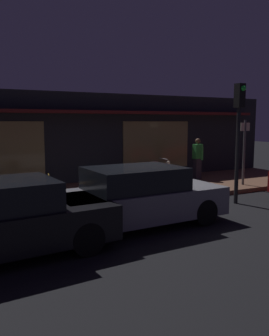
{
  "coord_description": "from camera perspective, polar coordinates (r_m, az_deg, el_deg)",
  "views": [
    {
      "loc": [
        -4.62,
        -7.87,
        2.49
      ],
      "look_at": [
        0.77,
        2.4,
        0.95
      ],
      "focal_mm": 37.48,
      "sensor_mm": 36.0,
      "label": 1
    }
  ],
  "objects": [
    {
      "name": "ground_plane",
      "position": [
        9.46,
        2.64,
        -7.7
      ],
      "size": [
        60.0,
        60.0,
        0.0
      ],
      "primitive_type": "plane",
      "color": "black"
    },
    {
      "name": "sidewalk_slab",
      "position": [
        12.06,
        -4.59,
        -4.02
      ],
      "size": [
        18.0,
        4.0,
        0.15
      ],
      "primitive_type": "cube",
      "color": "brown",
      "rests_on": "ground_plane"
    },
    {
      "name": "storefront_building",
      "position": [
        15.0,
        -9.76,
        4.83
      ],
      "size": [
        18.0,
        3.3,
        3.6
      ],
      "color": "black",
      "rests_on": "ground_plane"
    },
    {
      "name": "motorcycle",
      "position": [
        13.05,
        2.89,
        -0.56
      ],
      "size": [
        1.7,
        0.55,
        0.97
      ],
      "color": "black",
      "rests_on": "sidewalk_slab"
    },
    {
      "name": "bicycle_parked",
      "position": [
        9.96,
        -16.13,
        -4.22
      ],
      "size": [
        1.63,
        0.49,
        0.91
      ],
      "color": "black",
      "rests_on": "sidewalk_slab"
    },
    {
      "name": "person_bystander",
      "position": [
        14.46,
        10.21,
        1.64
      ],
      "size": [
        0.4,
        0.62,
        1.67
      ],
      "color": "#28232D",
      "rests_on": "sidewalk_slab"
    },
    {
      "name": "sign_post",
      "position": [
        13.58,
        17.41,
        3.08
      ],
      "size": [
        0.44,
        0.09,
        2.4
      ],
      "color": "#47474C",
      "rests_on": "sidewalk_slab"
    },
    {
      "name": "traffic_light_pole",
      "position": [
        10.96,
        16.61,
        7.19
      ],
      "size": [
        0.24,
        0.33,
        3.6
      ],
      "color": "black",
      "rests_on": "ground_plane"
    },
    {
      "name": "parked_car_near",
      "position": [
        6.94,
        -21.1,
        -7.87
      ],
      "size": [
        4.21,
        2.03,
        1.42
      ],
      "color": "black",
      "rests_on": "ground_plane"
    },
    {
      "name": "parked_car_far",
      "position": [
        8.42,
        0.65,
        -4.69
      ],
      "size": [
        4.15,
        1.89,
        1.42
      ],
      "color": "black",
      "rests_on": "ground_plane"
    }
  ]
}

